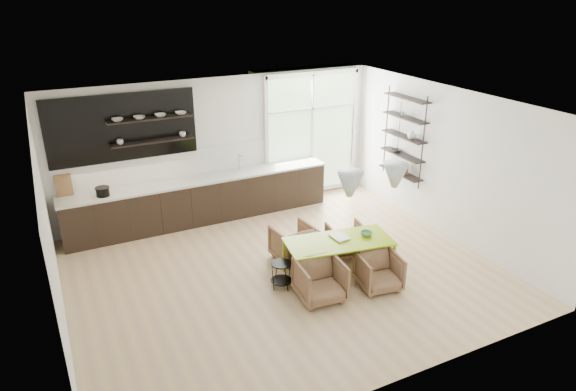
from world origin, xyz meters
The scene contains 11 objects.
room centered at (0.58, 1.10, 1.46)m, with size 7.02×6.01×2.91m.
kitchen_run centered at (-0.70, 2.69, 0.60)m, with size 5.54×0.69×2.75m.
right_shelving centered at (3.36, 1.17, 1.65)m, with size 0.26×1.22×1.90m.
dining_table centered at (0.80, -0.48, 0.61)m, with size 1.89×1.08×0.65m.
armchair_back_left centered at (0.37, 0.35, 0.32)m, with size 0.69×0.71×0.64m, color brown.
armchair_back_right centered at (1.30, 0.05, 0.30)m, with size 0.63×0.65×0.59m, color brown.
armchair_front_left centered at (0.17, -0.97, 0.33)m, with size 0.70×0.72×0.66m, color brown.
armchair_front_right centered at (1.18, -1.12, 0.30)m, with size 0.64×0.66×0.60m, color brown.
wire_stool centered at (-0.24, -0.41, 0.29)m, with size 0.36×0.36×0.45m.
table_book centered at (0.74, -0.40, 0.67)m, with size 0.24×0.32×0.03m, color white.
table_bowl centered at (1.32, -0.52, 0.68)m, with size 0.20×0.20×0.06m, color #578C5A.
Camera 1 is at (-3.36, -6.93, 4.64)m, focal length 32.00 mm.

